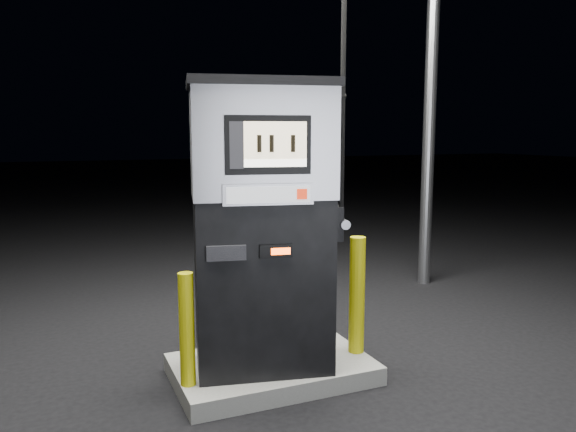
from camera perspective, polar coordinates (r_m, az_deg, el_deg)
name	(u,v)px	position (r m, az deg, el deg)	size (l,w,h in m)	color
ground	(272,378)	(4.86, -1.63, -16.09)	(80.00, 80.00, 0.00)	black
pump_island	(272,369)	(4.83, -1.64, -15.28)	(1.60, 1.00, 0.15)	slate
fuel_dispenser	(263,224)	(4.37, -2.56, -0.84)	(1.31, 0.89, 4.70)	black
bollard_left	(187,329)	(4.29, -10.24, -11.27)	(0.11, 0.11, 0.86)	#C4BE0A
bollard_right	(357,295)	(4.85, 7.01, -7.98)	(0.13, 0.13, 1.00)	#C4BE0A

